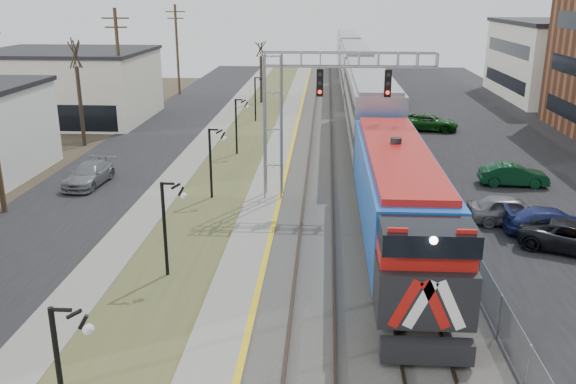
{
  "coord_description": "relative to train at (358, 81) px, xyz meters",
  "views": [
    {
      "loc": [
        2.31,
        -4.29,
        10.92
      ],
      "look_at": [
        0.72,
        21.4,
        2.6
      ],
      "focal_mm": 38.0,
      "sensor_mm": 36.0,
      "label": 1
    }
  ],
  "objects": [
    {
      "name": "street_west",
      "position": [
        -17.0,
        -21.36,
        -2.9
      ],
      "size": [
        7.0,
        120.0,
        0.04
      ],
      "primitive_type": "cube",
      "color": "black",
      "rests_on": "ground"
    },
    {
      "name": "sidewalk",
      "position": [
        -12.5,
        -21.36,
        -2.88
      ],
      "size": [
        2.0,
        120.0,
        0.08
      ],
      "primitive_type": "cube",
      "color": "gray",
      "rests_on": "ground"
    },
    {
      "name": "grass_median",
      "position": [
        -9.5,
        -21.36,
        -2.89
      ],
      "size": [
        4.0,
        120.0,
        0.06
      ],
      "primitive_type": "cube",
      "color": "#4A532C",
      "rests_on": "ground"
    },
    {
      "name": "platform",
      "position": [
        -6.5,
        -21.36,
        -2.8
      ],
      "size": [
        2.0,
        120.0,
        0.24
      ],
      "primitive_type": "cube",
      "color": "gray",
      "rests_on": "ground"
    },
    {
      "name": "ballast_bed",
      "position": [
        -1.5,
        -21.36,
        -2.82
      ],
      "size": [
        8.0,
        120.0,
        0.2
      ],
      "primitive_type": "cube",
      "color": "#595651",
      "rests_on": "ground"
    },
    {
      "name": "parking_lot",
      "position": [
        10.5,
        -21.36,
        -2.9
      ],
      "size": [
        16.0,
        120.0,
        0.04
      ],
      "primitive_type": "cube",
      "color": "black",
      "rests_on": "ground"
    },
    {
      "name": "platform_edge",
      "position": [
        -5.62,
        -21.36,
        -2.67
      ],
      "size": [
        0.24,
        120.0,
        0.01
      ],
      "primitive_type": "cube",
      "color": "gold",
      "rests_on": "platform"
    },
    {
      "name": "track_near",
      "position": [
        -3.5,
        -21.36,
        -2.64
      ],
      "size": [
        1.58,
        120.0,
        0.15
      ],
      "color": "#2D2119",
      "rests_on": "ballast_bed"
    },
    {
      "name": "track_far",
      "position": [
        -0.0,
        -21.36,
        -2.64
      ],
      "size": [
        1.58,
        120.0,
        0.15
      ],
      "color": "#2D2119",
      "rests_on": "ballast_bed"
    },
    {
      "name": "train",
      "position": [
        0.0,
        0.0,
        0.0
      ],
      "size": [
        3.0,
        85.85,
        5.33
      ],
      "color": "blue",
      "rests_on": "ground"
    },
    {
      "name": "signal_gantry",
      "position": [
        -4.28,
        -28.37,
        2.67
      ],
      "size": [
        9.0,
        1.07,
        8.15
      ],
      "color": "gray",
      "rests_on": "ground"
    },
    {
      "name": "lampposts",
      "position": [
        -9.5,
        -38.07,
        -0.92
      ],
      "size": [
        0.14,
        62.14,
        4.0
      ],
      "color": "black",
      "rests_on": "ground"
    },
    {
      "name": "fence",
      "position": [
        2.7,
        -21.36,
        -2.12
      ],
      "size": [
        0.04,
        120.0,
        1.6
      ],
      "primitive_type": "cube",
      "color": "gray",
      "rests_on": "ground"
    },
    {
      "name": "bare_trees",
      "position": [
        -18.16,
        -17.45,
        -0.22
      ],
      "size": [
        12.3,
        42.3,
        5.95
      ],
      "color": "#382D23",
      "rests_on": "ground"
    },
    {
      "name": "car_lot_c",
      "position": [
        7.97,
        -34.84,
        -2.26
      ],
      "size": [
        5.21,
        3.98,
        1.32
      ],
      "primitive_type": "imported",
      "rotation": [
        0.0,
        0.0,
        1.13
      ],
      "color": "black",
      "rests_on": "ground"
    },
    {
      "name": "car_lot_d",
      "position": [
        7.66,
        -33.01,
        -2.27
      ],
      "size": [
        4.59,
        2.11,
        1.3
      ],
      "primitive_type": "imported",
      "rotation": [
        0.0,
        0.0,
        1.5
      ],
      "color": "navy",
      "rests_on": "ground"
    },
    {
      "name": "car_lot_e",
      "position": [
        6.11,
        -31.53,
        -2.19
      ],
      "size": [
        4.36,
        1.93,
        1.46
      ],
      "primitive_type": "imported",
      "rotation": [
        0.0,
        0.0,
        1.52
      ],
      "color": "slate",
      "rests_on": "ground"
    },
    {
      "name": "car_lot_f",
      "position": [
        8.12,
        -24.92,
        -2.26
      ],
      "size": [
        4.07,
        1.62,
        1.32
      ],
      "primitive_type": "imported",
      "rotation": [
        0.0,
        0.0,
        1.51
      ],
      "color": "#0A361C",
      "rests_on": "ground"
    },
    {
      "name": "car_street_b",
      "position": [
        -17.29,
        -26.37,
        -2.26
      ],
      "size": [
        2.15,
        4.67,
        1.32
      ],
      "primitive_type": "imported",
      "rotation": [
        0.0,
        0.0,
        -0.07
      ],
      "color": "gray",
      "rests_on": "ground"
    },
    {
      "name": "car_lot_g",
      "position": [
        5.54,
        -9.34,
        -2.24
      ],
      "size": [
        5.18,
        3.04,
        1.35
      ],
      "primitive_type": "imported",
      "rotation": [
        0.0,
        0.0,
        1.4
      ],
      "color": "#0D440F",
      "rests_on": "ground"
    }
  ]
}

